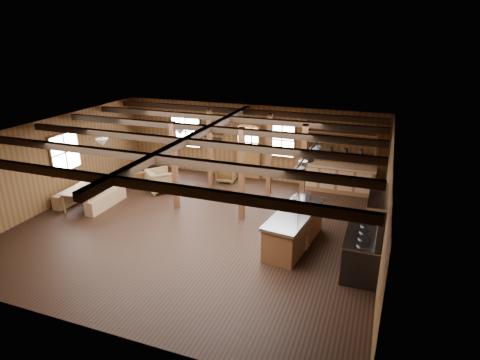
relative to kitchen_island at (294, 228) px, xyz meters
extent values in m
cube|color=black|center=(-2.83, 0.02, -0.49)|extent=(10.00, 9.00, 0.02)
cube|color=black|center=(-2.83, 0.02, 2.33)|extent=(10.00, 9.00, 0.02)
cube|color=#583619|center=(-7.84, 0.02, 0.92)|extent=(0.02, 9.00, 2.80)
cube|color=#583619|center=(2.18, 0.02, 0.92)|extent=(0.02, 9.00, 2.80)
cube|color=#583619|center=(-2.83, 4.53, 0.92)|extent=(10.00, 0.02, 2.80)
cube|color=#583619|center=(-2.83, -4.49, 0.92)|extent=(10.00, 0.02, 2.80)
cube|color=black|center=(-2.83, -3.48, 2.20)|extent=(9.80, 0.12, 0.18)
cube|color=black|center=(-2.83, -1.98, 2.20)|extent=(9.80, 0.12, 0.18)
cube|color=black|center=(-2.83, -0.48, 2.20)|extent=(9.80, 0.12, 0.18)
cube|color=black|center=(-2.83, 1.02, 2.20)|extent=(9.80, 0.12, 0.18)
cube|color=black|center=(-2.83, 2.52, 2.20)|extent=(9.80, 0.12, 0.18)
cube|color=black|center=(-2.83, 3.82, 2.20)|extent=(9.80, 0.12, 0.18)
cube|color=black|center=(-2.83, 0.02, 2.20)|extent=(0.18, 8.82, 0.18)
cube|color=#4D2B16|center=(-4.03, 1.02, 0.92)|extent=(0.15, 0.15, 2.80)
cube|color=#4D2B16|center=(-3.83, 3.22, 0.92)|extent=(0.15, 0.15, 2.80)
cube|color=#4D2B16|center=(-1.83, 1.02, 0.92)|extent=(0.15, 0.15, 2.80)
cube|color=#4D2B16|center=(-1.63, 3.22, 0.92)|extent=(0.15, 0.15, 2.80)
cube|color=#4D2B16|center=(-0.23, 2.02, 0.92)|extent=(0.15, 0.15, 2.80)
cube|color=brown|center=(-2.83, 4.47, 0.07)|extent=(0.90, 0.06, 1.10)
cube|color=#4D2B16|center=(-3.31, 4.47, 0.57)|extent=(0.06, 0.08, 2.10)
cube|color=#4D2B16|center=(-2.35, 4.47, 0.57)|extent=(0.06, 0.08, 2.10)
cube|color=#4D2B16|center=(-2.83, 4.47, 1.64)|extent=(1.02, 0.08, 0.06)
cube|color=white|center=(-2.83, 4.47, 1.07)|extent=(0.84, 0.02, 0.90)
cube|color=white|center=(-5.43, 4.48, 1.12)|extent=(1.20, 0.02, 1.20)
cube|color=#4D2B16|center=(-5.43, 4.48, 1.12)|extent=(1.32, 0.06, 1.32)
cube|color=white|center=(-1.53, 4.48, 1.12)|extent=(0.90, 0.02, 1.20)
cube|color=#4D2B16|center=(-1.53, 4.48, 1.12)|extent=(1.02, 0.06, 1.32)
cube|color=white|center=(-7.79, 0.52, 1.12)|extent=(0.02, 1.20, 1.20)
cube|color=#4D2B16|center=(-7.79, 0.52, 1.12)|extent=(0.14, 1.24, 1.32)
cube|color=silver|center=(-4.13, 4.48, 1.32)|extent=(0.50, 0.03, 0.40)
cube|color=black|center=(-4.13, 4.47, 1.32)|extent=(0.55, 0.02, 0.45)
cube|color=silver|center=(-4.73, 4.48, 1.22)|extent=(0.35, 0.03, 0.45)
cube|color=black|center=(-4.73, 4.47, 1.22)|extent=(0.40, 0.02, 0.50)
cube|color=silver|center=(-4.13, 4.48, 0.82)|extent=(0.40, 0.03, 0.30)
cube|color=black|center=(-4.13, 4.47, 0.82)|extent=(0.45, 0.02, 0.35)
cube|color=brown|center=(0.57, 4.22, -0.03)|extent=(2.50, 0.55, 0.90)
cube|color=#987245|center=(0.57, 4.20, 0.45)|extent=(2.55, 0.60, 0.06)
cube|color=brown|center=(0.57, 4.27, 0.92)|extent=(2.30, 0.35, 0.04)
cube|color=brown|center=(0.57, 4.27, 1.27)|extent=(2.30, 0.35, 0.04)
cube|color=brown|center=(0.57, 4.27, 1.62)|extent=(2.30, 0.35, 0.04)
cube|color=brown|center=(-0.58, 4.27, 1.27)|extent=(0.04, 0.35, 1.40)
cube|color=brown|center=(1.72, 4.27, 1.27)|extent=(0.04, 0.35, 1.40)
cylinder|color=#2B2C2E|center=(-5.83, 0.02, 2.10)|extent=(0.02, 0.02, 0.45)
cone|color=white|center=(-5.83, 0.02, 1.77)|extent=(0.36, 0.36, 0.22)
cylinder|color=#2B2C2E|center=(-4.33, 2.02, 2.10)|extent=(0.02, 0.02, 0.45)
cone|color=white|center=(-4.33, 2.02, 1.77)|extent=(0.36, 0.36, 0.22)
cylinder|color=#2B2C2E|center=(0.24, 0.32, 2.07)|extent=(0.04, 3.00, 0.04)
cylinder|color=#2B2C2E|center=(0.17, -1.03, 1.99)|extent=(0.01, 0.01, 0.16)
cylinder|color=silver|center=(0.17, -1.03, 1.84)|extent=(0.23, 0.23, 0.14)
cylinder|color=#2B2C2E|center=(0.18, -0.58, 1.97)|extent=(0.01, 0.01, 0.19)
cylinder|color=#2B2C2E|center=(0.18, -0.58, 1.81)|extent=(0.24, 0.24, 0.14)
cylinder|color=#2B2C2E|center=(0.16, -0.13, 1.99)|extent=(0.01, 0.01, 0.17)
cylinder|color=silver|center=(0.16, -0.13, 1.84)|extent=(0.22, 0.22, 0.14)
cylinder|color=#2B2C2E|center=(0.21, 0.32, 1.99)|extent=(0.01, 0.01, 0.17)
cylinder|color=#2B2C2E|center=(0.21, 0.32, 1.84)|extent=(0.25, 0.25, 0.14)
cylinder|color=#2B2C2E|center=(0.26, 0.77, 1.97)|extent=(0.01, 0.01, 0.21)
cylinder|color=silver|center=(0.26, 0.77, 1.80)|extent=(0.19, 0.19, 0.14)
cylinder|color=#2B2C2E|center=(0.26, 1.22, 1.96)|extent=(0.01, 0.01, 0.22)
cylinder|color=#2B2C2E|center=(0.26, 1.22, 1.79)|extent=(0.25, 0.25, 0.14)
cylinder|color=#2B2C2E|center=(0.22, 1.67, 1.94)|extent=(0.01, 0.01, 0.27)
cylinder|color=silver|center=(0.22, 1.67, 1.73)|extent=(0.18, 0.18, 0.14)
cube|color=brown|center=(0.00, 0.00, -0.05)|extent=(1.11, 2.48, 0.86)
cube|color=silver|center=(0.00, 0.00, 0.42)|extent=(1.20, 2.59, 0.08)
cylinder|color=#2B2C2E|center=(0.00, -0.60, 0.42)|extent=(0.44, 0.44, 0.06)
cylinder|color=silver|center=(0.20, -0.60, 0.57)|extent=(0.03, 0.03, 0.30)
cube|color=#987245|center=(0.17, -0.20, -0.27)|extent=(0.55, 0.48, 0.41)
cube|color=#2B2C2E|center=(1.77, -0.68, -0.03)|extent=(0.80, 1.51, 0.90)
cube|color=silver|center=(1.77, -0.68, 0.45)|extent=(0.82, 1.53, 0.04)
cube|color=#2B2C2E|center=(2.09, -0.68, 0.98)|extent=(0.12, 1.51, 1.00)
cube|color=silver|center=(1.97, -0.68, 1.48)|extent=(0.40, 1.61, 0.05)
imported|color=olive|center=(-6.73, 0.32, -0.15)|extent=(1.27, 1.98, 0.65)
cube|color=#987245|center=(-7.48, 0.32, -0.25)|extent=(0.31, 1.67, 0.46)
cube|color=#987245|center=(-6.21, 0.32, -0.24)|extent=(0.32, 1.70, 0.47)
imported|color=brown|center=(-6.25, 2.23, -0.16)|extent=(0.97, 0.98, 0.64)
imported|color=brown|center=(-3.43, 3.82, -0.16)|extent=(0.75, 0.77, 0.64)
imported|color=olive|center=(-5.25, 2.08, -0.08)|extent=(1.20, 1.20, 0.79)
cylinder|color=silver|center=(0.06, 1.00, 0.55)|extent=(0.28, 0.28, 0.17)
imported|color=silver|center=(-0.12, 0.42, 0.50)|extent=(0.31, 0.31, 0.07)
camera|label=1|loc=(1.91, -9.28, 4.85)|focal=30.00mm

